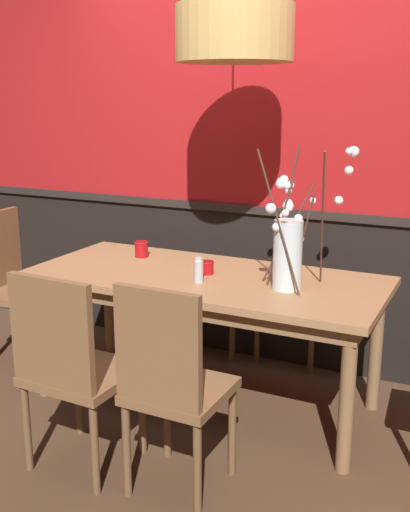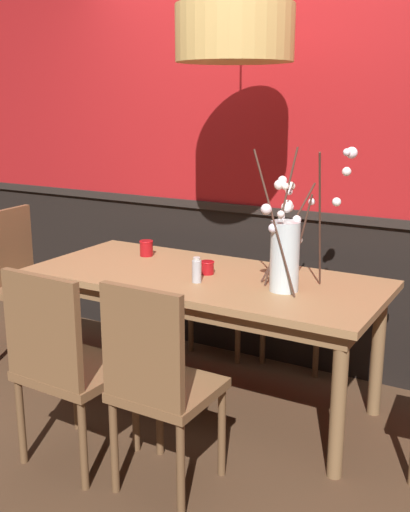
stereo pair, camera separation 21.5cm
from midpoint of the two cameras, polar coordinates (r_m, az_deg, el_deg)
ground_plane at (r=3.62m, az=-1.74°, el=-13.21°), size 24.00×24.00×0.00m
back_wall at (r=3.92m, az=3.42°, el=10.52°), size 5.25×0.14×2.85m
dining_table at (r=3.37m, az=-1.83°, el=-3.11°), size 1.93×0.85×0.75m
chair_head_west_end at (r=4.18m, az=-18.67°, el=-2.11°), size 0.47×0.48×0.98m
chair_far_side_right at (r=4.07m, az=7.25°, el=-1.90°), size 0.45×0.43×0.98m
chair_near_side_right at (r=2.63m, az=-5.50°, el=-11.48°), size 0.41×0.41×0.96m
chair_far_side_left at (r=4.22m, az=0.49°, el=-1.47°), size 0.45×0.45×0.95m
chair_near_side_left at (r=2.88m, az=-14.38°, el=-9.65°), size 0.46×0.44×0.96m
vase_with_blossoms at (r=3.08m, az=5.83°, el=0.86°), size 0.46×0.43×0.71m
candle_holder_nearer_center at (r=3.35m, az=-1.66°, el=-1.07°), size 0.08×0.08×0.07m
candle_holder_nearer_edge at (r=3.74m, az=-7.52°, el=0.62°), size 0.08×0.08×0.09m
condiment_bottle at (r=3.20m, az=-2.53°, el=-1.37°), size 0.05×0.05×0.13m
pendant_lamp at (r=3.23m, az=0.74°, el=19.82°), size 0.59×0.59×1.00m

